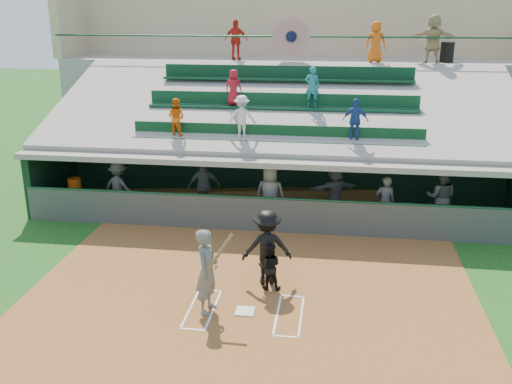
# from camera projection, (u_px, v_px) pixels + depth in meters

# --- Properties ---
(ground) EXTENTS (100.00, 100.00, 0.00)m
(ground) POSITION_uv_depth(u_px,v_px,m) (245.00, 313.00, 13.20)
(ground) COLOR #174A15
(ground) RESTS_ON ground
(dirt_slab) EXTENTS (11.00, 9.00, 0.02)m
(dirt_slab) POSITION_uv_depth(u_px,v_px,m) (248.00, 302.00, 13.67)
(dirt_slab) COLOR brown
(dirt_slab) RESTS_ON ground
(home_plate) EXTENTS (0.43, 0.43, 0.03)m
(home_plate) POSITION_uv_depth(u_px,v_px,m) (245.00, 311.00, 13.19)
(home_plate) COLOR silver
(home_plate) RESTS_ON dirt_slab
(batters_box_chalk) EXTENTS (2.65, 1.85, 0.01)m
(batters_box_chalk) POSITION_uv_depth(u_px,v_px,m) (245.00, 312.00, 13.19)
(batters_box_chalk) COLOR white
(batters_box_chalk) RESTS_ON dirt_slab
(dugout_floor) EXTENTS (16.00, 3.50, 0.04)m
(dugout_floor) POSITION_uv_depth(u_px,v_px,m) (276.00, 212.00, 19.55)
(dugout_floor) COLOR gray
(dugout_floor) RESTS_ON ground
(concourse_slab) EXTENTS (20.00, 3.00, 4.60)m
(concourse_slab) POSITION_uv_depth(u_px,v_px,m) (293.00, 112.00, 25.19)
(concourse_slab) COLOR gray
(concourse_slab) RESTS_ON ground
(grandstand) EXTENTS (20.40, 10.40, 7.80)m
(grandstand) POSITION_uv_depth(u_px,v_px,m) (287.00, 126.00, 22.39)
(grandstand) COLOR #474B47
(grandstand) RESTS_ON ground
(batter_at_plate) EXTENTS (0.92, 0.82, 2.01)m
(batter_at_plate) POSITION_uv_depth(u_px,v_px,m) (207.00, 271.00, 12.95)
(batter_at_plate) COLOR #575954
(batter_at_plate) RESTS_ON dirt_slab
(catcher) EXTENTS (0.60, 0.48, 1.20)m
(catcher) POSITION_uv_depth(u_px,v_px,m) (269.00, 267.00, 14.10)
(catcher) COLOR black
(catcher) RESTS_ON dirt_slab
(home_umpire) EXTENTS (1.38, 0.96, 1.95)m
(home_umpire) POSITION_uv_depth(u_px,v_px,m) (267.00, 247.00, 14.30)
(home_umpire) COLOR black
(home_umpire) RESTS_ON dirt_slab
(dugout_bench) EXTENTS (14.48, 2.87, 0.44)m
(dugout_bench) POSITION_uv_depth(u_px,v_px,m) (274.00, 195.00, 20.59)
(dugout_bench) COLOR olive
(dugout_bench) RESTS_ON dugout_floor
(white_table) EXTENTS (0.98, 0.86, 0.71)m
(white_table) POSITION_uv_depth(u_px,v_px,m) (77.00, 200.00, 19.63)
(white_table) COLOR white
(white_table) RESTS_ON dugout_floor
(water_cooler) EXTENTS (0.43, 0.43, 0.43)m
(water_cooler) POSITION_uv_depth(u_px,v_px,m) (75.00, 185.00, 19.41)
(water_cooler) COLOR #C44A0B
(water_cooler) RESTS_ON white_table
(dugout_player_a) EXTENTS (1.25, 0.93, 1.73)m
(dugout_player_a) POSITION_uv_depth(u_px,v_px,m) (119.00, 187.00, 19.40)
(dugout_player_a) COLOR #525550
(dugout_player_a) RESTS_ON dugout_floor
(dugout_player_b) EXTENTS (1.16, 0.74, 1.84)m
(dugout_player_b) POSITION_uv_depth(u_px,v_px,m) (204.00, 186.00, 19.28)
(dugout_player_b) COLOR #5D5F5A
(dugout_player_b) RESTS_ON dugout_floor
(dugout_player_c) EXTENTS (1.02, 0.72, 1.97)m
(dugout_player_c) POSITION_uv_depth(u_px,v_px,m) (270.00, 195.00, 18.21)
(dugout_player_c) COLOR #61645E
(dugout_player_c) RESTS_ON dugout_floor
(dugout_player_d) EXTENTS (1.73, 1.11, 1.78)m
(dugout_player_d) POSITION_uv_depth(u_px,v_px,m) (335.00, 191.00, 18.89)
(dugout_player_d) COLOR #5F615C
(dugout_player_d) RESTS_ON dugout_floor
(dugout_player_e) EXTENTS (0.63, 0.43, 1.68)m
(dugout_player_e) POSITION_uv_depth(u_px,v_px,m) (385.00, 202.00, 17.95)
(dugout_player_e) COLOR #555752
(dugout_player_e) RESTS_ON dugout_floor
(dugout_player_f) EXTENTS (1.05, 0.88, 1.90)m
(dugout_player_f) POSITION_uv_depth(u_px,v_px,m) (441.00, 197.00, 18.06)
(dugout_player_f) COLOR #525450
(dugout_player_f) RESTS_ON dugout_floor
(trash_bin) EXTENTS (0.54, 0.54, 0.80)m
(trash_bin) POSITION_uv_depth(u_px,v_px,m) (447.00, 52.00, 22.82)
(trash_bin) COLOR black
(trash_bin) RESTS_ON concourse_slab
(concourse_staff_a) EXTENTS (0.99, 0.46, 1.64)m
(concourse_staff_a) POSITION_uv_depth(u_px,v_px,m) (236.00, 40.00, 23.74)
(concourse_staff_a) COLOR red
(concourse_staff_a) RESTS_ON concourse_slab
(concourse_staff_b) EXTENTS (0.85, 0.62, 1.62)m
(concourse_staff_b) POSITION_uv_depth(u_px,v_px,m) (376.00, 42.00, 22.47)
(concourse_staff_b) COLOR #E6560D
(concourse_staff_b) RESTS_ON concourse_slab
(concourse_staff_c) EXTENTS (1.76, 0.59, 1.88)m
(concourse_staff_c) POSITION_uv_depth(u_px,v_px,m) (433.00, 39.00, 22.30)
(concourse_staff_c) COLOR tan
(concourse_staff_c) RESTS_ON concourse_slab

